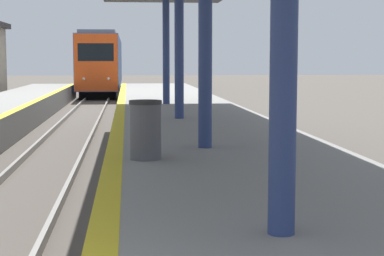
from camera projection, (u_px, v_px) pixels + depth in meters
name	position (u px, v px, depth m)	size (l,w,h in m)	color
train	(103.00, 63.00, 50.06)	(2.70, 23.10, 4.35)	black
trash_bin	(146.00, 130.00, 10.22)	(0.53, 0.53, 0.94)	#4C4C51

